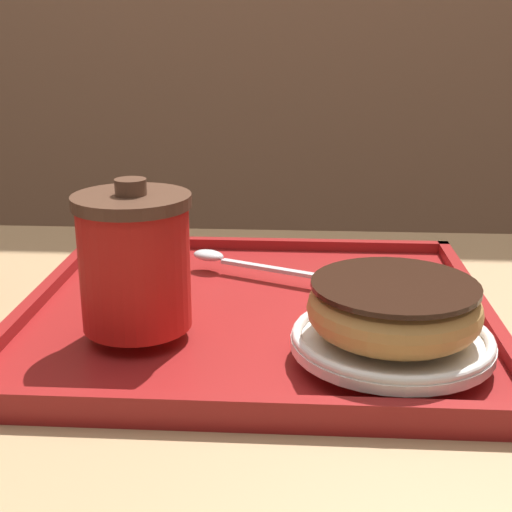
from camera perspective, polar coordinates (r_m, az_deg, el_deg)
name	(u,v)px	position (r m, az deg, el deg)	size (l,w,h in m)	color
cafe_table	(220,503)	(0.74, -2.93, -19.12)	(0.81, 0.68, 0.75)	tan
serving_tray	(256,314)	(0.67, 0.00, -4.63)	(0.43, 0.39, 0.02)	maroon
coffee_cup_front	(135,260)	(0.59, -9.68, -0.35)	(0.10, 0.10, 0.12)	red
plate_with_chocolate_donut	(392,339)	(0.57, 10.80, -6.58)	(0.16, 0.16, 0.01)	white
donut_chocolate_glazed	(394,307)	(0.56, 10.97, -4.02)	(0.13, 0.13, 0.04)	tan
spoon	(230,260)	(0.75, -2.06, -0.31)	(0.16, 0.08, 0.01)	silver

